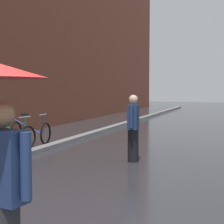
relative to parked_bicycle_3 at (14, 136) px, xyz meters
name	(u,v)px	position (x,y,z in m)	size (l,w,h in m)	color
kerb_strip	(101,131)	(0.96, 4.22, -0.32)	(0.30, 36.00, 0.12)	slate
parked_bicycle_3	(14,136)	(0.00, 0.00, 0.00)	(1.15, 0.82, 0.96)	black
parked_bicycle_4	(30,132)	(0.01, 0.82, 0.00)	(1.16, 0.82, 0.96)	black
pedestrian_walking_midground	(133,128)	(3.75, -0.43, 0.43)	(0.26, 0.59, 1.59)	black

